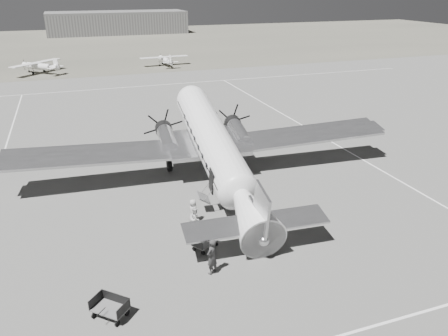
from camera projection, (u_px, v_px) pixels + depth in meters
ground at (252, 196)px, 31.83m from camera, size 260.00×260.00×0.00m
taxi_line_near at (373, 326)px, 19.67m from camera, size 60.00×0.15×0.01m
taxi_line_right at (388, 174)px, 35.52m from camera, size 0.15×80.00×0.01m
taxi_line_horizon at (150, 86)px, 66.57m from camera, size 90.00×0.15×0.01m
grass_infield at (111, 43)px, 114.35m from camera, size 260.00×90.00×0.01m
hangar_main at (117, 23)px, 136.33m from camera, size 42.00×14.00×6.60m
dc3_airliner at (215, 149)px, 32.45m from camera, size 32.39×23.51×5.92m
light_plane_left at (39, 67)px, 75.19m from camera, size 13.37×13.45×2.17m
light_plane_right at (165, 61)px, 82.41m from camera, size 9.81×8.20×1.92m
baggage_cart_near at (205, 242)px, 25.33m from camera, size 1.87×1.74×0.87m
baggage_cart_far at (110, 308)px, 20.08m from camera, size 2.06×2.04×0.96m
ground_crew at (212, 256)px, 22.96m from camera, size 0.89×0.86×2.06m
ramp_agent at (196, 218)px, 27.31m from camera, size 0.85×0.90×1.47m
passenger at (193, 211)px, 28.07m from camera, size 0.64×0.86×1.59m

